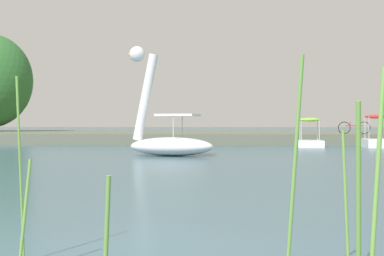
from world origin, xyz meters
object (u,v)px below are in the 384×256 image
(pedal_boat_lime, at_px, (309,139))
(pedal_boat_red, at_px, (376,138))
(swan_boat, at_px, (167,135))
(bicycle_parked, at_px, (354,128))

(pedal_boat_lime, relative_size, pedal_boat_red, 0.91)
(swan_boat, distance_m, bicycle_parked, 14.82)
(pedal_boat_lime, height_order, bicycle_parked, pedal_boat_lime)
(pedal_boat_red, relative_size, bicycle_parked, 1.25)
(pedal_boat_red, distance_m, bicycle_parked, 3.59)
(swan_boat, bearing_deg, pedal_boat_lime, 53.27)
(swan_boat, xyz_separation_m, bicycle_parked, (9.01, 11.76, 0.20))
(pedal_boat_red, bearing_deg, pedal_boat_lime, -179.30)
(pedal_boat_lime, relative_size, bicycle_parked, 1.13)
(swan_boat, height_order, pedal_boat_lime, swan_boat)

